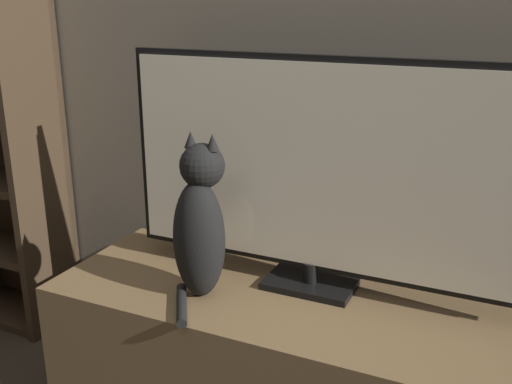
% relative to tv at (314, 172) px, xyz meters
% --- Properties ---
extents(tv_stand, '(1.31, 0.53, 0.42)m').
position_rel_tv_xyz_m(tv_stand, '(-0.07, -0.08, -0.56)').
color(tv_stand, brown).
rests_on(tv_stand, ground_plane).
extents(tv, '(1.14, 0.16, 0.67)m').
position_rel_tv_xyz_m(tv, '(0.00, 0.00, 0.00)').
color(tv, black).
rests_on(tv, tv_stand).
extents(cat, '(0.16, 0.28, 0.47)m').
position_rel_tv_xyz_m(cat, '(-0.27, -0.17, -0.14)').
color(cat, black).
rests_on(cat, tv_stand).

